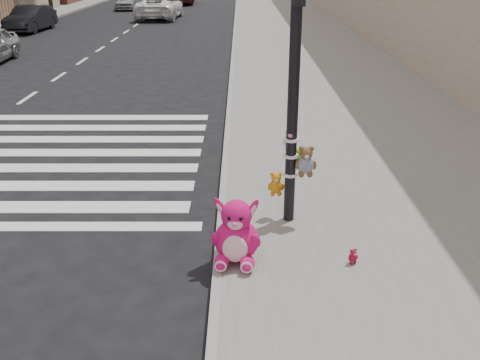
{
  "coord_description": "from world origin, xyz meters",
  "views": [
    {
      "loc": [
        1.85,
        -5.62,
        3.92
      ],
      "look_at": [
        1.85,
        1.91,
        0.75
      ],
      "focal_mm": 40.0,
      "sensor_mm": 36.0,
      "label": 1
    }
  ],
  "objects_px": {
    "red_teddy": "(353,256)",
    "car_dark_far": "(30,18)",
    "car_white_near": "(160,7)",
    "signal_pole": "(294,119)",
    "pink_bunny": "(236,236)"
  },
  "relations": [
    {
      "from": "signal_pole",
      "to": "car_white_near",
      "type": "distance_m",
      "value": 30.47
    },
    {
      "from": "signal_pole",
      "to": "car_dark_far",
      "type": "relative_size",
      "value": 0.95
    },
    {
      "from": "car_dark_far",
      "to": "car_white_near",
      "type": "xyz_separation_m",
      "value": [
        6.3,
        6.45,
        0.07
      ]
    },
    {
      "from": "pink_bunny",
      "to": "car_white_near",
      "type": "distance_m",
      "value": 31.51
    },
    {
      "from": "signal_pole",
      "to": "car_dark_far",
      "type": "height_order",
      "value": "signal_pole"
    },
    {
      "from": "signal_pole",
      "to": "car_white_near",
      "type": "xyz_separation_m",
      "value": [
        -6.13,
        29.83,
        -0.99
      ]
    },
    {
      "from": "signal_pole",
      "to": "car_white_near",
      "type": "bearing_deg",
      "value": 101.6
    },
    {
      "from": "red_teddy",
      "to": "car_dark_far",
      "type": "height_order",
      "value": "car_dark_far"
    },
    {
      "from": "pink_bunny",
      "to": "red_teddy",
      "type": "relative_size",
      "value": 4.24
    },
    {
      "from": "car_white_near",
      "to": "red_teddy",
      "type": "bearing_deg",
      "value": 104.92
    },
    {
      "from": "red_teddy",
      "to": "car_dark_far",
      "type": "xyz_separation_m",
      "value": [
        -13.14,
        24.69,
        0.44
      ]
    },
    {
      "from": "pink_bunny",
      "to": "red_teddy",
      "type": "xyz_separation_m",
      "value": [
        1.54,
        -0.07,
        -0.27
      ]
    },
    {
      "from": "pink_bunny",
      "to": "car_dark_far",
      "type": "height_order",
      "value": "car_dark_far"
    },
    {
      "from": "signal_pole",
      "to": "pink_bunny",
      "type": "bearing_deg",
      "value": -123.86
    },
    {
      "from": "signal_pole",
      "to": "red_teddy",
      "type": "distance_m",
      "value": 2.11
    }
  ]
}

